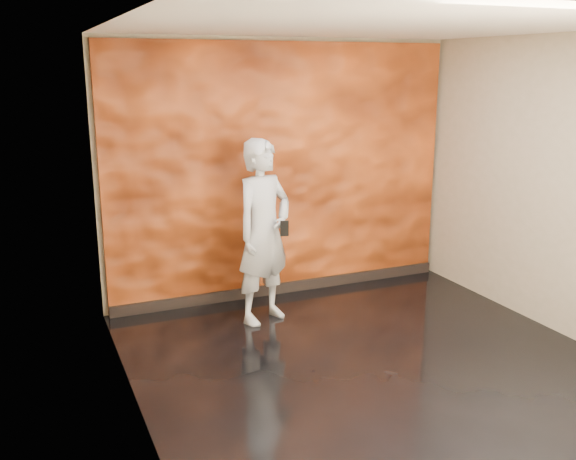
{
  "coord_description": "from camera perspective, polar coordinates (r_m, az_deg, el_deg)",
  "views": [
    {
      "loc": [
        -2.68,
        -4.44,
        2.5
      ],
      "look_at": [
        -0.42,
        0.85,
        1.03
      ],
      "focal_mm": 40.0,
      "sensor_mm": 36.0,
      "label": 1
    }
  ],
  "objects": [
    {
      "name": "man",
      "position": [
        6.31,
        -2.18,
        -0.17
      ],
      "size": [
        0.79,
        0.67,
        1.83
      ],
      "primitive_type": "imported",
      "rotation": [
        0.0,
        0.0,
        0.42
      ],
      "color": "#9EA5AF",
      "rests_on": "ground"
    },
    {
      "name": "baseboard",
      "position": [
        7.32,
        -0.27,
        -5.12
      ],
      "size": [
        3.9,
        0.04,
        0.12
      ],
      "primitive_type": "cube",
      "color": "black",
      "rests_on": "ground"
    },
    {
      "name": "phone",
      "position": [
        6.12,
        -0.32,
        0.14
      ],
      "size": [
        0.08,
        0.04,
        0.15
      ],
      "primitive_type": "cube",
      "rotation": [
        0.0,
        0.0,
        -0.27
      ],
      "color": "black",
      "rests_on": "man"
    },
    {
      "name": "room",
      "position": [
        5.3,
        7.82,
        2.25
      ],
      "size": [
        4.02,
        4.02,
        2.81
      ],
      "color": "black",
      "rests_on": "ground"
    },
    {
      "name": "feature_wall",
      "position": [
        7.02,
        -0.41,
        5.19
      ],
      "size": [
        3.9,
        0.06,
        2.75
      ],
      "primitive_type": "cube",
      "color": "orange",
      "rests_on": "ground"
    }
  ]
}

